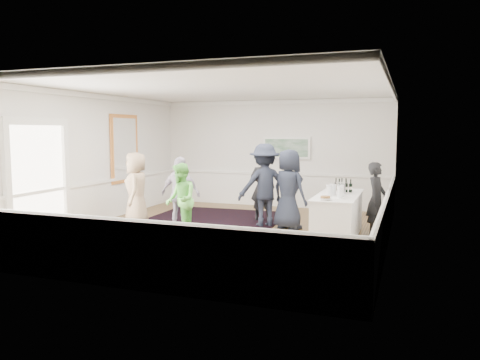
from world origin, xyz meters
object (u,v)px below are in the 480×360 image
(guest_dark_a, at_px, (265,185))
(guest_dark_b, at_px, (262,187))
(guest_tan, at_px, (136,190))
(guest_navy, at_px, (289,189))
(serving_table, at_px, (338,216))
(guest_green, at_px, (181,200))
(nut_bowl, at_px, (325,198))
(guest_lilac, at_px, (181,194))
(ice_bucket, at_px, (340,188))
(bartender, at_px, (376,199))

(guest_dark_a, bearing_deg, guest_dark_b, -100.83)
(guest_tan, xyz_separation_m, guest_navy, (3.49, 0.95, 0.04))
(guest_dark_a, xyz_separation_m, guest_navy, (0.63, -0.14, -0.06))
(serving_table, distance_m, guest_dark_a, 1.99)
(guest_green, xyz_separation_m, nut_bowl, (3.08, 0.20, 0.16))
(guest_lilac, bearing_deg, guest_tan, 3.59)
(guest_dark_b, height_order, nut_bowl, guest_dark_b)
(serving_table, height_order, guest_navy, guest_navy)
(serving_table, distance_m, nut_bowl, 1.05)
(guest_dark_b, distance_m, nut_bowl, 2.88)
(nut_bowl, bearing_deg, guest_lilac, 173.65)
(guest_tan, height_order, guest_dark_b, guest_tan)
(guest_dark_b, height_order, guest_navy, guest_navy)
(guest_tan, xyz_separation_m, ice_bucket, (4.70, 0.69, 0.15))
(guest_dark_a, bearing_deg, guest_tan, -11.26)
(guest_green, distance_m, guest_dark_a, 2.19)
(guest_tan, xyz_separation_m, guest_green, (1.49, -0.60, -0.09))
(serving_table, height_order, guest_dark_a, guest_dark_a)
(guest_lilac, bearing_deg, guest_dark_a, -141.32)
(guest_lilac, height_order, ice_bucket, guest_lilac)
(nut_bowl, bearing_deg, guest_dark_b, 132.67)
(guest_dark_b, bearing_deg, nut_bowl, 128.32)
(guest_dark_a, distance_m, nut_bowl, 2.27)
(guest_dark_b, bearing_deg, serving_table, 145.69)
(bartender, bearing_deg, guest_green, 125.61)
(serving_table, distance_m, bartender, 0.96)
(guest_green, bearing_deg, guest_dark_b, 118.52)
(bartender, relative_size, guest_navy, 0.86)
(guest_green, xyz_separation_m, guest_dark_b, (1.13, 2.32, 0.06))
(guest_lilac, distance_m, guest_dark_a, 2.01)
(guest_dark_b, xyz_separation_m, ice_bucket, (2.08, -1.02, 0.18))
(guest_lilac, bearing_deg, bartender, -161.57)
(guest_lilac, height_order, guest_navy, guest_navy)
(guest_dark_a, distance_m, guest_dark_b, 0.68)
(bartender, bearing_deg, guest_dark_b, 89.42)
(guest_tan, relative_size, guest_dark_b, 1.04)
(guest_lilac, relative_size, guest_navy, 0.91)
(guest_dark_b, relative_size, ice_bucket, 6.61)
(guest_dark_b, bearing_deg, guest_dark_a, 106.99)
(guest_tan, height_order, guest_navy, guest_navy)
(guest_green, bearing_deg, guest_navy, 92.35)
(guest_tan, xyz_separation_m, nut_bowl, (4.57, -0.40, 0.07))
(guest_green, relative_size, guest_dark_b, 0.93)
(bartender, distance_m, guest_dark_a, 2.59)
(bartender, distance_m, guest_navy, 1.96)
(serving_table, height_order, bartender, bartender)
(bartender, relative_size, guest_lilac, 0.95)
(guest_lilac, distance_m, nut_bowl, 3.39)
(ice_bucket, bearing_deg, guest_dark_a, 167.77)
(guest_lilac, relative_size, ice_bucket, 6.52)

